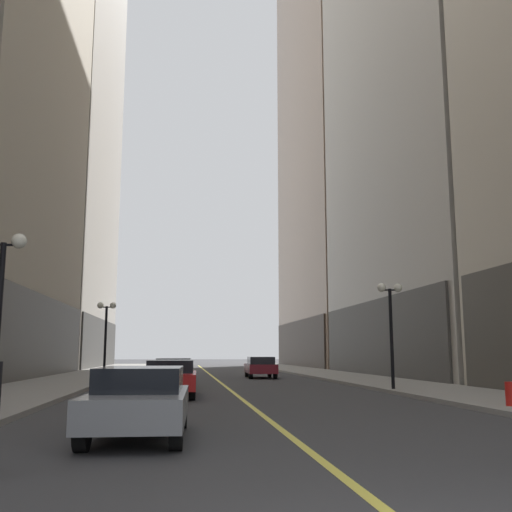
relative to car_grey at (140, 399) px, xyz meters
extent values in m
plane|color=#38383A|center=(2.88, 26.86, -0.72)|extent=(200.00, 200.00, 0.00)
cube|color=gray|center=(-5.37, 26.86, -0.64)|extent=(4.50, 78.00, 0.15)
cube|color=gray|center=(11.13, 26.86, -0.64)|extent=(4.50, 78.00, 0.15)
cube|color=#E5D64C|center=(2.88, 26.86, -0.71)|extent=(0.16, 70.00, 0.01)
cube|color=#403C35|center=(-7.72, 26.36, 1.78)|extent=(0.50, 22.80, 5.00)
cube|color=#3A3935|center=(-7.72, 51.86, 1.78)|extent=(0.50, 24.70, 5.00)
cube|color=#3A3935|center=(13.48, 26.36, 1.78)|extent=(0.50, 22.80, 5.00)
cube|color=gray|center=(20.32, 51.86, 27.65)|extent=(13.87, 26.00, 56.73)
cube|color=#332A23|center=(13.48, 51.86, 1.78)|extent=(0.50, 24.70, 5.00)
cube|color=slate|center=(0.00, -0.06, -0.12)|extent=(1.89, 4.24, 0.55)
cube|color=black|center=(0.00, 0.15, 0.35)|extent=(1.62, 2.39, 0.50)
cylinder|color=black|center=(0.71, -1.55, -0.40)|extent=(0.24, 0.65, 0.64)
cylinder|color=black|center=(-0.81, -1.50, -0.40)|extent=(0.24, 0.65, 0.64)
cylinder|color=black|center=(0.80, 1.38, -0.40)|extent=(0.24, 0.65, 0.64)
cylinder|color=black|center=(-0.71, 1.43, -0.40)|extent=(0.24, 0.65, 0.64)
cube|color=#B21919|center=(0.41, 10.49, -0.12)|extent=(1.97, 4.80, 0.55)
cube|color=black|center=(0.41, 10.73, 0.35)|extent=(1.70, 2.71, 0.50)
cylinder|color=black|center=(1.16, 8.80, -0.40)|extent=(0.24, 0.65, 0.64)
cylinder|color=black|center=(-0.44, 8.85, -0.40)|extent=(0.24, 0.65, 0.64)
cylinder|color=black|center=(1.25, 12.13, -0.40)|extent=(0.24, 0.65, 0.64)
cylinder|color=black|center=(-0.35, 12.18, -0.40)|extent=(0.24, 0.65, 0.64)
cube|color=yellow|center=(0.44, 17.01, -0.12)|extent=(1.93, 4.55, 0.55)
cube|color=black|center=(0.44, 17.23, 0.35)|extent=(1.65, 2.57, 0.50)
cylinder|color=black|center=(1.15, 15.41, -0.40)|extent=(0.24, 0.65, 0.64)
cylinder|color=black|center=(-0.39, 15.46, -0.40)|extent=(0.24, 0.65, 0.64)
cylinder|color=black|center=(1.26, 18.55, -0.40)|extent=(0.24, 0.65, 0.64)
cylinder|color=black|center=(-0.28, 18.60, -0.40)|extent=(0.24, 0.65, 0.64)
cube|color=maroon|center=(5.76, 25.84, -0.12)|extent=(1.85, 4.24, 0.55)
cube|color=black|center=(5.75, 25.63, 0.35)|extent=(1.59, 2.39, 0.50)
cylinder|color=black|center=(5.05, 27.33, -0.40)|extent=(0.24, 0.65, 0.64)
cylinder|color=black|center=(6.55, 27.29, -0.40)|extent=(0.24, 0.65, 0.64)
cylinder|color=black|center=(4.97, 24.40, -0.40)|extent=(0.24, 0.65, 0.64)
cylinder|color=black|center=(6.47, 24.36, -0.40)|extent=(0.24, 0.65, 0.64)
cylinder|color=black|center=(-3.52, 2.83, 3.43)|extent=(0.80, 0.06, 0.06)
sphere|color=white|center=(-3.17, 2.83, 3.53)|extent=(0.36, 0.36, 0.36)
cylinder|color=black|center=(-3.52, 22.77, 1.38)|extent=(0.14, 0.14, 4.20)
cylinder|color=black|center=(-3.52, 22.77, 3.43)|extent=(0.80, 0.06, 0.06)
sphere|color=white|center=(-3.87, 22.77, 3.53)|extent=(0.36, 0.36, 0.36)
sphere|color=white|center=(-3.17, 22.77, 3.53)|extent=(0.36, 0.36, 0.36)
cylinder|color=black|center=(9.28, 11.70, 1.38)|extent=(0.14, 0.14, 4.20)
cylinder|color=black|center=(9.28, 11.70, 3.43)|extent=(0.80, 0.06, 0.06)
sphere|color=white|center=(8.93, 11.70, 3.53)|extent=(0.36, 0.36, 0.36)
sphere|color=white|center=(9.63, 11.70, 3.53)|extent=(0.36, 0.36, 0.36)
cylinder|color=red|center=(9.78, 3.89, -0.32)|extent=(0.28, 0.28, 0.80)
camera|label=1|loc=(0.77, -11.71, 0.89)|focal=41.37mm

